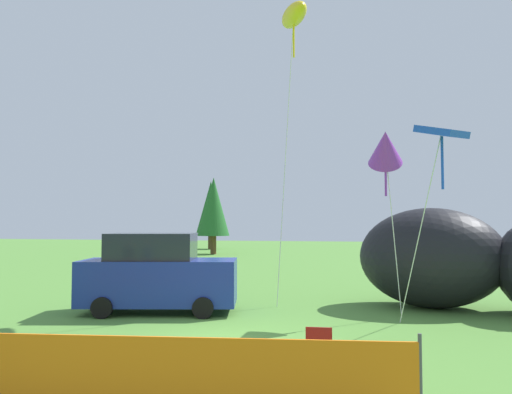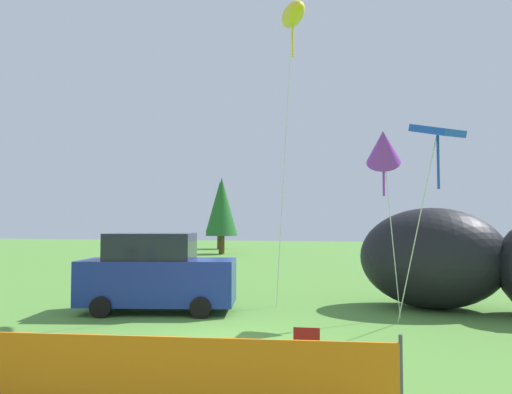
{
  "view_description": "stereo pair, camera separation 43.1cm",
  "coord_description": "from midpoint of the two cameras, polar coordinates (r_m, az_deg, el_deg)",
  "views": [
    {
      "loc": [
        2.9,
        -10.33,
        2.55
      ],
      "look_at": [
        -0.43,
        5.38,
        3.4
      ],
      "focal_mm": 35.0,
      "sensor_mm": 36.0,
      "label": 1
    },
    {
      "loc": [
        3.32,
        -10.23,
        2.55
      ],
      "look_at": [
        -0.43,
        5.38,
        3.4
      ],
      "focal_mm": 35.0,
      "sensor_mm": 36.0,
      "label": 2
    }
  ],
  "objects": [
    {
      "name": "ground_plane",
      "position": [
        11.04,
        -4.91,
        -16.37
      ],
      "size": [
        120.0,
        120.0,
        0.0
      ],
      "primitive_type": "plane",
      "color": "#548C38"
    },
    {
      "name": "parked_car",
      "position": [
        14.78,
        -11.99,
        -8.62
      ],
      "size": [
        4.65,
        2.65,
        2.26
      ],
      "rotation": [
        0.0,
        0.0,
        0.2
      ],
      "color": "navy",
      "rests_on": "ground"
    },
    {
      "name": "folding_chair",
      "position": [
        8.8,
        5.77,
        -16.61
      ],
      "size": [
        0.49,
        0.49,
        0.82
      ],
      "rotation": [
        0.0,
        0.0,
        1.63
      ],
      "color": "maroon",
      "rests_on": "ground"
    },
    {
      "name": "inflatable_cat",
      "position": [
        15.93,
        21.98,
        -6.96
      ],
      "size": [
        6.77,
        4.16,
        3.02
      ],
      "rotation": [
        0.0,
        0.0,
        -0.26
      ],
      "color": "black",
      "rests_on": "ground"
    },
    {
      "name": "safety_fence",
      "position": [
        7.57,
        -21.36,
        -18.35
      ],
      "size": [
        8.99,
        1.12,
        1.15
      ],
      "rotation": [
        0.0,
        0.0,
        0.12
      ],
      "color": "orange",
      "rests_on": "ground"
    },
    {
      "name": "kite_blue_box",
      "position": [
        12.02,
        19.45,
        6.69
      ],
      "size": [
        1.51,
        2.3,
        4.83
      ],
      "color": "silver",
      "rests_on": "ground"
    },
    {
      "name": "kite_purple_delta",
      "position": [
        13.73,
        13.69,
        5.48
      ],
      "size": [
        0.94,
        1.34,
        5.24
      ],
      "color": "silver",
      "rests_on": "ground"
    },
    {
      "name": "kite_yellow_hero",
      "position": [
        16.24,
        3.52,
        19.91
      ],
      "size": [
        1.41,
        2.9,
        9.5
      ],
      "color": "silver",
      "rests_on": "ground"
    },
    {
      "name": "horizon_tree_east",
      "position": [
        49.54,
        -5.43,
        -1.17
      ],
      "size": [
        2.81,
        2.81,
        6.72
      ],
      "color": "brown",
      "rests_on": "ground"
    },
    {
      "name": "horizon_tree_west",
      "position": [
        41.41,
        -5.18,
        -1.13
      ],
      "size": [
        2.66,
        2.66,
        6.35
      ],
      "color": "brown",
      "rests_on": "ground"
    }
  ]
}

